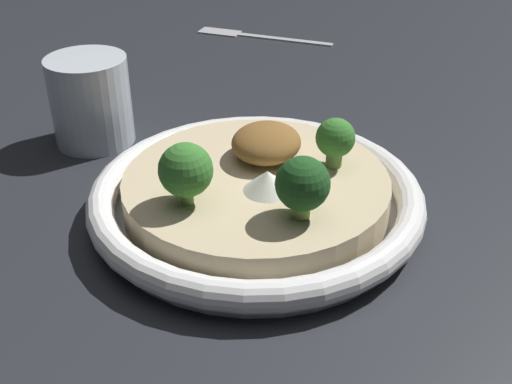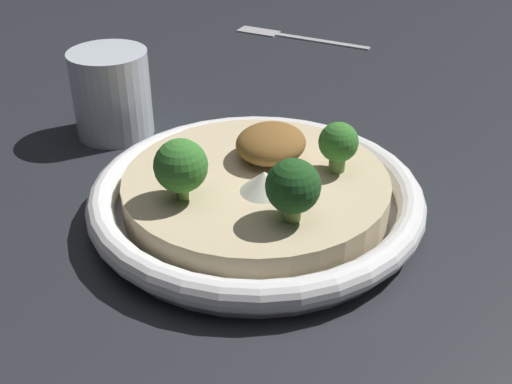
{
  "view_description": "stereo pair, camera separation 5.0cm",
  "coord_description": "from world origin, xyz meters",
  "px_view_note": "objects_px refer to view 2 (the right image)",
  "views": [
    {
      "loc": [
        0.42,
        0.11,
        0.29
      ],
      "look_at": [
        0.0,
        0.0,
        0.02
      ],
      "focal_mm": 45.0,
      "sensor_mm": 36.0,
      "label": 1
    },
    {
      "loc": [
        0.4,
        0.16,
        0.29
      ],
      "look_at": [
        0.0,
        0.0,
        0.02
      ],
      "focal_mm": 45.0,
      "sensor_mm": 36.0,
      "label": 2
    }
  ],
  "objects_px": {
    "broccoli_front_right": "(181,166)",
    "fork_utensil": "(288,35)",
    "risotto_bowl": "(256,196)",
    "broccoli_back": "(338,144)",
    "broccoli_back_right": "(293,187)",
    "drinking_glass": "(112,93)"
  },
  "relations": [
    {
      "from": "broccoli_back",
      "to": "fork_utensil",
      "type": "bearing_deg",
      "value": -156.15
    },
    {
      "from": "risotto_bowl",
      "to": "broccoli_back_right",
      "type": "distance_m",
      "value": 0.08
    },
    {
      "from": "broccoli_back",
      "to": "fork_utensil",
      "type": "xyz_separation_m",
      "value": [
        -0.4,
        -0.18,
        -0.06
      ]
    },
    {
      "from": "broccoli_front_right",
      "to": "fork_utensil",
      "type": "xyz_separation_m",
      "value": [
        -0.48,
        -0.08,
        -0.06
      ]
    },
    {
      "from": "broccoli_back",
      "to": "risotto_bowl",
      "type": "bearing_deg",
      "value": -59.68
    },
    {
      "from": "fork_utensil",
      "to": "broccoli_back",
      "type": "bearing_deg",
      "value": 119.11
    },
    {
      "from": "broccoli_back_right",
      "to": "fork_utensil",
      "type": "distance_m",
      "value": 0.51
    },
    {
      "from": "broccoli_front_right",
      "to": "risotto_bowl",
      "type": "bearing_deg",
      "value": 141.99
    },
    {
      "from": "risotto_bowl",
      "to": "fork_utensil",
      "type": "distance_m",
      "value": 0.45
    },
    {
      "from": "drinking_glass",
      "to": "fork_utensil",
      "type": "xyz_separation_m",
      "value": [
        -0.35,
        0.06,
        -0.04
      ]
    },
    {
      "from": "drinking_glass",
      "to": "risotto_bowl",
      "type": "bearing_deg",
      "value": 64.62
    },
    {
      "from": "broccoli_back_right",
      "to": "risotto_bowl",
      "type": "bearing_deg",
      "value": -135.45
    },
    {
      "from": "risotto_bowl",
      "to": "fork_utensil",
      "type": "relative_size",
      "value": 1.36
    },
    {
      "from": "fork_utensil",
      "to": "risotto_bowl",
      "type": "bearing_deg",
      "value": 110.99
    },
    {
      "from": "broccoli_back",
      "to": "fork_utensil",
      "type": "relative_size",
      "value": 0.21
    },
    {
      "from": "broccoli_front_right",
      "to": "broccoli_back",
      "type": "xyz_separation_m",
      "value": [
        -0.08,
        0.09,
        -0.0
      ]
    },
    {
      "from": "broccoli_front_right",
      "to": "broccoli_back",
      "type": "height_order",
      "value": "broccoli_front_right"
    },
    {
      "from": "broccoli_back",
      "to": "drinking_glass",
      "type": "xyz_separation_m",
      "value": [
        -0.06,
        -0.24,
        -0.02
      ]
    },
    {
      "from": "risotto_bowl",
      "to": "broccoli_back",
      "type": "height_order",
      "value": "broccoli_back"
    },
    {
      "from": "risotto_bowl",
      "to": "fork_utensil",
      "type": "xyz_separation_m",
      "value": [
        -0.44,
        -0.12,
        -0.02
      ]
    },
    {
      "from": "risotto_bowl",
      "to": "broccoli_front_right",
      "type": "xyz_separation_m",
      "value": [
        0.05,
        -0.04,
        0.04
      ]
    },
    {
      "from": "broccoli_front_right",
      "to": "broccoli_back_right",
      "type": "xyz_separation_m",
      "value": [
        -0.0,
        0.08,
        -0.0
      ]
    }
  ]
}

